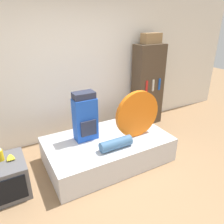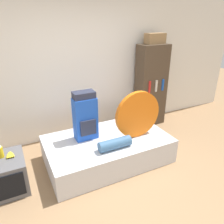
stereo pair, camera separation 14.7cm
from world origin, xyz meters
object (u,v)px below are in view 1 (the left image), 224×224
at_px(television, 8,177).
at_px(canister, 0,155).
at_px(bookshelf, 148,86).
at_px(cardboard_box, 151,38).
at_px(tent_bag, 137,114).
at_px(sleeping_roll, 116,144).
at_px(backpack, 85,117).

relative_size(television, canister, 3.58).
xyz_separation_m(canister, bookshelf, (2.99, 0.78, 0.30)).
distance_m(canister, cardboard_box, 3.38).
relative_size(tent_bag, bookshelf, 0.45).
bearing_deg(sleeping_roll, canister, 165.54).
bearing_deg(canister, sleeping_roll, -14.46).
bearing_deg(cardboard_box, bookshelf, -140.80).
height_order(backpack, tent_bag, backpack).
bearing_deg(television, cardboard_box, 16.51).
bearing_deg(television, bookshelf, 16.13).
bearing_deg(cardboard_box, television, -163.49).
xyz_separation_m(tent_bag, cardboard_box, (1.01, 1.03, 1.03)).
xyz_separation_m(bookshelf, cardboard_box, (0.04, 0.03, 0.96)).
relative_size(backpack, sleeping_roll, 1.55).
relative_size(backpack, tent_bag, 1.02).
xyz_separation_m(backpack, cardboard_box, (1.78, 0.72, 1.04)).
relative_size(canister, bookshelf, 0.10).
xyz_separation_m(backpack, canister, (-1.25, -0.10, -0.23)).
relative_size(backpack, bookshelf, 0.46).
bearing_deg(sleeping_roll, television, 168.08).
bearing_deg(backpack, tent_bag, -22.25).
distance_m(television, canister, 0.33).
distance_m(tent_bag, television, 2.08).
height_order(sleeping_roll, television, sleeping_roll).
height_order(tent_bag, bookshelf, bookshelf).
distance_m(tent_bag, canister, 2.04).
distance_m(sleeping_roll, canister, 1.58).
distance_m(tent_bag, sleeping_roll, 0.61).
xyz_separation_m(television, cardboard_box, (3.01, 0.89, 1.59)).
bearing_deg(sleeping_roll, cardboard_box, 38.75).
xyz_separation_m(canister, cardboard_box, (3.03, 0.82, 1.26)).
xyz_separation_m(backpack, television, (-1.23, -0.17, -0.55)).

